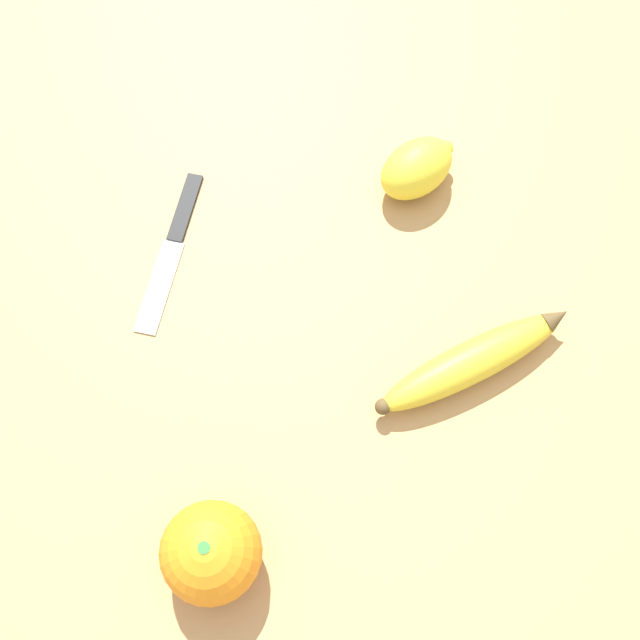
% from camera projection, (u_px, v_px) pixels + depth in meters
% --- Properties ---
extents(ground_plane, '(3.00, 3.00, 0.00)m').
position_uv_depth(ground_plane, '(318.00, 293.00, 0.74)').
color(ground_plane, tan).
extents(banana, '(0.07, 0.21, 0.04)m').
position_uv_depth(banana, '(474.00, 361.00, 0.70)').
color(banana, yellow).
rests_on(banana, ground_plane).
extents(orange, '(0.08, 0.08, 0.08)m').
position_uv_depth(orange, '(211.00, 552.00, 0.61)').
color(orange, orange).
rests_on(orange, ground_plane).
extents(lemon, '(0.08, 0.10, 0.06)m').
position_uv_depth(lemon, '(417.00, 168.00, 0.76)').
color(lemon, yellow).
rests_on(lemon, ground_plane).
extents(paring_knife, '(0.17, 0.11, 0.01)m').
position_uv_depth(paring_knife, '(173.00, 244.00, 0.76)').
color(paring_knife, silver).
rests_on(paring_knife, ground_plane).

